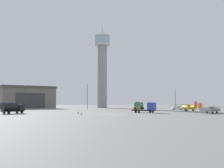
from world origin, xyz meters
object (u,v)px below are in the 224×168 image
Objects in this scene: truck_fuel_tanker_green at (139,105)px; light_post_north at (87,94)px; car_white at (177,108)px; light_post_east at (25,95)px; control_tower at (102,66)px; truck_box_teal at (1,106)px; truck_flatbed_blue at (148,108)px; light_post_west at (175,97)px; traffic_cone_near_left at (23,113)px; traffic_cone_near_right at (81,113)px; traffic_cone_mid_apron at (78,112)px; truck_fuel_tanker_black at (12,107)px; airplane_yellow at (190,107)px; airplane_silver at (210,109)px.

light_post_north is at bearing 90.59° from truck_fuel_tanker_green.
light_post_east is (-57.75, 6.61, 4.86)m from car_white.
truck_box_teal is (-34.21, -42.78, -19.69)m from control_tower.
truck_flatbed_blue is 40.79m from light_post_north.
truck_fuel_tanker_green is at bearing -17.87° from light_post_north.
light_post_north reaches higher than light_post_west.
car_white is 6.11× the size of traffic_cone_near_left.
car_white reaches higher than traffic_cone_near_right.
traffic_cone_near_right is 1.04× the size of traffic_cone_mid_apron.
light_post_north is 47.18m from traffic_cone_near_left.
truck_flatbed_blue is (13.30, -62.94, -19.87)m from control_tower.
light_post_north is (16.49, 40.18, 4.34)m from truck_fuel_tanker_black.
airplane_yellow is 1.03× the size of light_post_north.
light_post_west is at bearing -44.71° from truck_fuel_tanker_green.
light_post_west reaches higher than traffic_cone_mid_apron.
car_white reaches higher than traffic_cone_near_left.
light_post_east is at bearing -172.71° from light_post_north.
control_tower is 50.63m from car_white.
traffic_cone_near_left is (-48.25, -46.94, -4.80)m from light_post_west.
light_post_east is 50.13m from traffic_cone_near_right.
traffic_cone_near_left is (-12.22, -45.23, -5.60)m from light_post_north.
car_white is 12.44m from light_post_west.
truck_box_teal is 42.71m from traffic_cone_near_right.
traffic_cone_near_right is (-3.96, -72.90, -20.90)m from control_tower.
light_post_north is at bearing 146.05° from truck_flatbed_blue.
truck_fuel_tanker_green is at bearing -7.19° from truck_fuel_tanker_black.
light_post_west reaches higher than airplane_silver.
airplane_yellow reaches higher than traffic_cone_mid_apron.
airplane_yellow is 15.77× the size of traffic_cone_near_right.
truck_fuel_tanker_black is 0.61× the size of light_post_east.
truck_fuel_tanker_green is at bearing -66.84° from control_tower.
control_tower is at bearing 85.57° from traffic_cone_mid_apron.
light_post_west is 11.77× the size of traffic_cone_near_left.
truck_flatbed_blue is at bearing -43.04° from truck_fuel_tanker_black.
airplane_silver is at bearing -67.29° from control_tower.
truck_flatbed_blue reaches higher than traffic_cone_near_right.
truck_fuel_tanker_green is 21.37m from light_post_north.
light_post_east is at bearing -134.48° from control_tower.
car_white is at bearing -16.01° from light_post_north.
truck_fuel_tanker_green is at bearing -153.17° from light_post_west.
light_post_east reaches higher than truck_box_teal.
airplane_silver is 67.59m from truck_box_teal.
airplane_silver is 37.31m from truck_fuel_tanker_green.
truck_fuel_tanker_green reaches higher than traffic_cone_near_right.
truck_flatbed_blue reaches higher than truck_box_teal.
light_post_west reaches higher than truck_fuel_tanker_green.
light_post_east is at bearing 123.26° from traffic_cone_mid_apron.
truck_flatbed_blue is 1.06× the size of truck_fuel_tanker_green.
light_post_east is (-42.91, 32.78, 4.24)m from truck_flatbed_blue.
truck_flatbed_blue is 0.98× the size of truck_box_teal.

